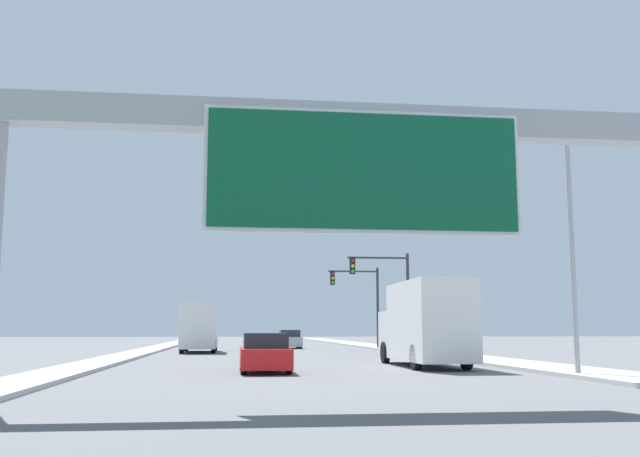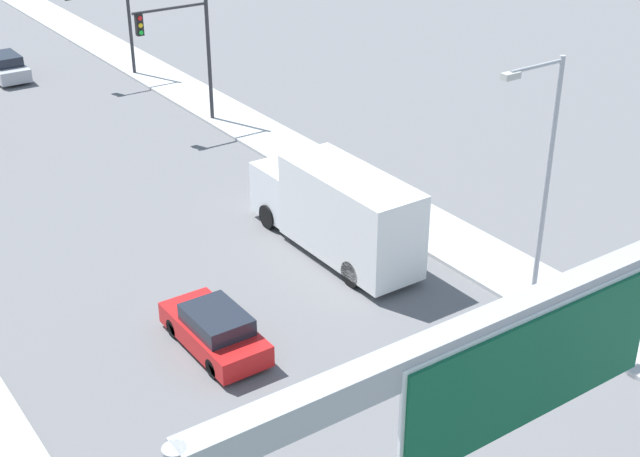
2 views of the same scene
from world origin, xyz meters
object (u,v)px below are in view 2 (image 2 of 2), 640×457
car_mid_right (5,67)px  car_far_center (215,330)px  truck_box_primary (337,211)px  sign_gantry (528,351)px  traffic_light_mid_block (109,8)px  traffic_light_near_intersection (186,44)px  street_lamp_right (542,169)px

car_mid_right → car_far_center: bearing=-96.1°
truck_box_primary → sign_gantry: bearing=-110.3°
sign_gantry → traffic_light_mid_block: (7.26, 40.11, -1.22)m
car_mid_right → car_far_center: size_ratio=1.07×
sign_gantry → traffic_light_near_intersection: 30.99m
car_mid_right → street_lamp_right: (6.54, -36.85, 4.53)m
sign_gantry → car_mid_right: 44.32m
sign_gantry → truck_box_primary: bearing=69.7°
car_mid_right → traffic_light_near_intersection: (5.50, -13.91, 3.67)m
traffic_light_near_intersection → car_far_center: bearing=-115.4°
car_mid_right → traffic_light_mid_block: (5.51, -3.91, 3.60)m
street_lamp_right → car_far_center: bearing=158.3°
truck_box_primary → traffic_light_mid_block: bearing=85.6°
sign_gantry → truck_box_primary: (5.25, 14.19, -3.73)m
traffic_light_mid_block → truck_box_primary: bearing=-94.4°
car_far_center → truck_box_primary: truck_box_primary is taller
sign_gantry → traffic_light_near_intersection: bearing=76.5°
car_far_center → car_mid_right: bearing=83.9°
traffic_light_mid_block → street_lamp_right: street_lamp_right is taller
traffic_light_near_intersection → street_lamp_right: (1.04, -22.94, 0.85)m
sign_gantry → car_far_center: (-1.75, 11.15, -4.85)m
car_mid_right → car_far_center: (-3.50, -32.87, -0.03)m
car_far_center → traffic_light_mid_block: traffic_light_mid_block is taller
traffic_light_mid_block → street_lamp_right: size_ratio=0.73×
street_lamp_right → traffic_light_near_intersection: bearing=92.6°
car_mid_right → car_far_center: car_mid_right is taller
sign_gantry → car_mid_right: (1.75, 44.02, -4.82)m
street_lamp_right → truck_box_primary: bearing=113.4°
sign_gantry → street_lamp_right: street_lamp_right is taller
truck_box_primary → car_mid_right: bearing=96.7°
car_far_center → traffic_light_mid_block: 30.54m
car_mid_right → street_lamp_right: size_ratio=0.52×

